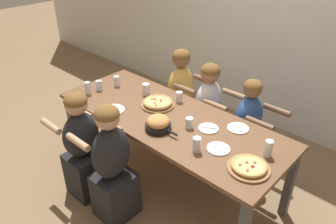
{
  "coord_description": "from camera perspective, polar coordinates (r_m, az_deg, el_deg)",
  "views": [
    {
      "loc": [
        1.82,
        -1.95,
        2.4
      ],
      "look_at": [
        0.0,
        0.0,
        0.83
      ],
      "focal_mm": 35.0,
      "sensor_mm": 36.0,
      "label": 1
    }
  ],
  "objects": [
    {
      "name": "pizza_board_main",
      "position": [
        2.55,
        13.9,
        -9.24
      ],
      "size": [
        0.33,
        0.33,
        0.05
      ],
      "color": "#996B42",
      "rests_on": "dining_table"
    },
    {
      "name": "diner_near_center",
      "position": [
        2.92,
        -9.65,
        -9.65
      ],
      "size": [
        0.51,
        0.4,
        1.16
      ],
      "rotation": [
        0.0,
        0.0,
        1.57
      ],
      "color": "#232328",
      "rests_on": "ground"
    },
    {
      "name": "drinking_glass_g",
      "position": [
        3.35,
        1.96,
        2.65
      ],
      "size": [
        0.07,
        0.07,
        0.11
      ],
      "color": "silver",
      "rests_on": "dining_table"
    },
    {
      "name": "drinking_glass_b",
      "position": [
        2.65,
        5.03,
        -5.83
      ],
      "size": [
        0.07,
        0.07,
        0.13
      ],
      "color": "silver",
      "rests_on": "dining_table"
    },
    {
      "name": "skillet_bowl",
      "position": [
        2.9,
        -1.72,
        -2.03
      ],
      "size": [
        0.34,
        0.24,
        0.14
      ],
      "color": "black",
      "rests_on": "dining_table"
    },
    {
      "name": "empty_plate_b",
      "position": [
        3.26,
        -9.54,
        0.36
      ],
      "size": [
        0.23,
        0.23,
        0.02
      ],
      "color": "white",
      "rests_on": "dining_table"
    },
    {
      "name": "diner_far_center",
      "position": [
        3.71,
        6.94,
        -0.19
      ],
      "size": [
        0.51,
        0.4,
        1.11
      ],
      "rotation": [
        0.0,
        0.0,
        -1.57
      ],
      "color": "silver",
      "rests_on": "ground"
    },
    {
      "name": "drinking_glass_d",
      "position": [
        3.74,
        -8.89,
        5.23
      ],
      "size": [
        0.06,
        0.06,
        0.11
      ],
      "color": "silver",
      "rests_on": "dining_table"
    },
    {
      "name": "drinking_glass_c",
      "position": [
        3.5,
        -3.86,
        3.86
      ],
      "size": [
        0.08,
        0.08,
        0.13
      ],
      "color": "silver",
      "rests_on": "dining_table"
    },
    {
      "name": "cocktail_glass_blue",
      "position": [
        3.68,
        -11.9,
        4.5
      ],
      "size": [
        0.07,
        0.07,
        0.14
      ],
      "color": "silver",
      "rests_on": "dining_table"
    },
    {
      "name": "drinking_glass_f",
      "position": [
        2.94,
        3.73,
        -1.9
      ],
      "size": [
        0.07,
        0.07,
        0.1
      ],
      "color": "silver",
      "rests_on": "dining_table"
    },
    {
      "name": "diner_near_midleft",
      "position": [
        3.23,
        -14.56,
        -6.27
      ],
      "size": [
        0.51,
        0.4,
        1.11
      ],
      "rotation": [
        0.0,
        0.0,
        1.57
      ],
      "color": "#232328",
      "rests_on": "ground"
    },
    {
      "name": "diner_far_midleft",
      "position": [
        3.92,
        2.19,
        2.19
      ],
      "size": [
        0.51,
        0.4,
        1.17
      ],
      "rotation": [
        0.0,
        0.0,
        -1.57
      ],
      "color": "gold",
      "rests_on": "ground"
    },
    {
      "name": "diner_far_midright",
      "position": [
        3.5,
        13.56,
        -3.43
      ],
      "size": [
        0.51,
        0.4,
        1.09
      ],
      "rotation": [
        0.0,
        0.0,
        -1.57
      ],
      "color": "#2D5193",
      "rests_on": "ground"
    },
    {
      "name": "drinking_glass_e",
      "position": [
        3.61,
        -13.76,
        3.93
      ],
      "size": [
        0.06,
        0.06,
        0.14
      ],
      "color": "silver",
      "rests_on": "dining_table"
    },
    {
      "name": "empty_plate_a",
      "position": [
        2.72,
        8.76,
        -6.34
      ],
      "size": [
        0.19,
        0.19,
        0.02
      ],
      "color": "white",
      "rests_on": "dining_table"
    },
    {
      "name": "empty_plate_c",
      "position": [
        3.0,
        12.09,
        -2.78
      ],
      "size": [
        0.19,
        0.19,
        0.02
      ],
      "color": "white",
      "rests_on": "dining_table"
    },
    {
      "name": "ground_plane",
      "position": [
        3.59,
        -0.0,
        -11.46
      ],
      "size": [
        18.0,
        18.0,
        0.0
      ],
      "primitive_type": "plane",
      "color": "#896B4C",
      "rests_on": "ground"
    },
    {
      "name": "pizza_board_second",
      "position": [
        3.29,
        -1.8,
        1.57
      ],
      "size": [
        0.34,
        0.34,
        0.06
      ],
      "color": "#996B42",
      "rests_on": "dining_table"
    },
    {
      "name": "dining_table",
      "position": [
        3.16,
        -0.0,
        -1.97
      ],
      "size": [
        2.36,
        0.91,
        0.78
      ],
      "color": "brown",
      "rests_on": "ground"
    },
    {
      "name": "drinking_glass_a",
      "position": [
        2.7,
        17.06,
        -6.25
      ],
      "size": [
        0.07,
        0.07,
        0.14
      ],
      "color": "silver",
      "rests_on": "dining_table"
    },
    {
      "name": "empty_plate_d",
      "position": [
        2.96,
        7.05,
        -2.85
      ],
      "size": [
        0.18,
        0.18,
        0.02
      ],
      "color": "white",
      "rests_on": "dining_table"
    }
  ]
}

